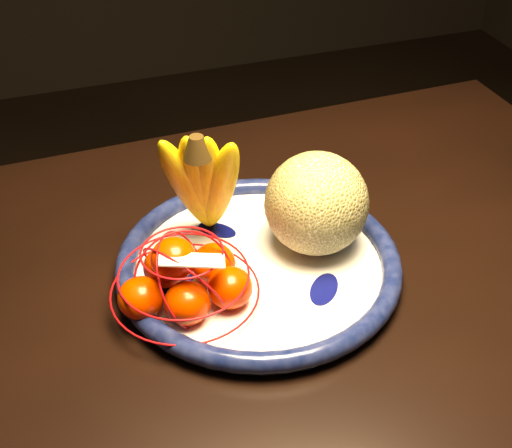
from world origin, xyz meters
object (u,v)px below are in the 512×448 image
object	(u,v)px
fruit_bowl	(259,264)
banana_bunch	(203,179)
mandarin_bag	(185,279)
cantaloupe	(316,203)
dining_table	(132,409)

from	to	relation	value
fruit_bowl	banana_bunch	distance (m)	0.13
fruit_bowl	mandarin_bag	world-z (taller)	mandarin_bag
cantaloupe	mandarin_bag	size ratio (longest dim) A/B	0.59
dining_table	fruit_bowl	xyz separation A→B (m)	(0.19, 0.09, 0.09)
cantaloupe	mandarin_bag	world-z (taller)	cantaloupe
cantaloupe	mandarin_bag	distance (m)	0.19
dining_table	fruit_bowl	bearing A→B (deg)	24.65
mandarin_bag	dining_table	bearing A→B (deg)	-145.00
fruit_bowl	cantaloupe	world-z (taller)	cantaloupe
dining_table	cantaloupe	distance (m)	0.33
dining_table	mandarin_bag	world-z (taller)	mandarin_bag
mandarin_bag	banana_bunch	bearing A→B (deg)	61.67
fruit_bowl	banana_bunch	bearing A→B (deg)	126.46
dining_table	mandarin_bag	bearing A→B (deg)	33.58
banana_bunch	mandarin_bag	world-z (taller)	banana_bunch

